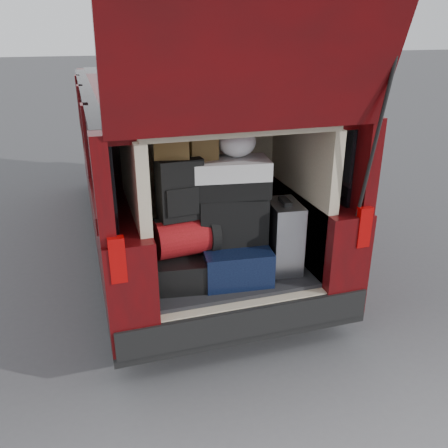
{
  "coord_description": "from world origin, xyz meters",
  "views": [
    {
      "loc": [
        -1.0,
        -2.99,
        2.34
      ],
      "look_at": [
        -0.01,
        0.2,
        0.94
      ],
      "focal_mm": 38.0,
      "sensor_mm": 36.0,
      "label": 1
    }
  ],
  "objects_px": {
    "navy_hardshell": "(233,257)",
    "twotone_duffel": "(227,177)",
    "red_duffel": "(185,236)",
    "black_soft_case": "(231,218)",
    "backpack": "(179,189)",
    "black_hardshell": "(183,266)",
    "silver_roller": "(283,236)"
  },
  "relations": [
    {
      "from": "navy_hardshell",
      "to": "twotone_duffel",
      "type": "xyz_separation_m",
      "value": [
        -0.03,
        0.04,
        0.64
      ]
    },
    {
      "from": "navy_hardshell",
      "to": "black_soft_case",
      "type": "bearing_deg",
      "value": 102.9
    },
    {
      "from": "black_hardshell",
      "to": "backpack",
      "type": "bearing_deg",
      "value": -107.25
    },
    {
      "from": "silver_roller",
      "to": "red_duffel",
      "type": "xyz_separation_m",
      "value": [
        -0.77,
        0.04,
        0.09
      ]
    },
    {
      "from": "black_soft_case",
      "to": "backpack",
      "type": "relative_size",
      "value": 1.16
    },
    {
      "from": "twotone_duffel",
      "to": "backpack",
      "type": "bearing_deg",
      "value": -166.68
    },
    {
      "from": "black_soft_case",
      "to": "twotone_duffel",
      "type": "relative_size",
      "value": 0.85
    },
    {
      "from": "silver_roller",
      "to": "twotone_duffel",
      "type": "height_order",
      "value": "twotone_duffel"
    },
    {
      "from": "black_hardshell",
      "to": "red_duffel",
      "type": "bearing_deg",
      "value": -34.02
    },
    {
      "from": "navy_hardshell",
      "to": "red_duffel",
      "type": "distance_m",
      "value": 0.43
    },
    {
      "from": "navy_hardshell",
      "to": "black_soft_case",
      "type": "distance_m",
      "value": 0.32
    },
    {
      "from": "red_duffel",
      "to": "backpack",
      "type": "height_order",
      "value": "backpack"
    },
    {
      "from": "twotone_duffel",
      "to": "red_duffel",
      "type": "bearing_deg",
      "value": -166.03
    },
    {
      "from": "navy_hardshell",
      "to": "twotone_duffel",
      "type": "relative_size",
      "value": 1.02
    },
    {
      "from": "navy_hardshell",
      "to": "twotone_duffel",
      "type": "distance_m",
      "value": 0.64
    },
    {
      "from": "navy_hardshell",
      "to": "silver_roller",
      "type": "relative_size",
      "value": 1.11
    },
    {
      "from": "silver_roller",
      "to": "black_soft_case",
      "type": "xyz_separation_m",
      "value": [
        -0.41,
        0.07,
        0.18
      ]
    },
    {
      "from": "navy_hardshell",
      "to": "twotone_duffel",
      "type": "height_order",
      "value": "twotone_duffel"
    },
    {
      "from": "red_duffel",
      "to": "backpack",
      "type": "xyz_separation_m",
      "value": [
        -0.03,
        0.0,
        0.37
      ]
    },
    {
      "from": "backpack",
      "to": "silver_roller",
      "type": "bearing_deg",
      "value": -8.63
    },
    {
      "from": "black_hardshell",
      "to": "navy_hardshell",
      "type": "relative_size",
      "value": 0.89
    },
    {
      "from": "black_soft_case",
      "to": "twotone_duffel",
      "type": "bearing_deg",
      "value": -176.16
    },
    {
      "from": "navy_hardshell",
      "to": "red_duffel",
      "type": "relative_size",
      "value": 1.35
    },
    {
      "from": "twotone_duffel",
      "to": "silver_roller",
      "type": "bearing_deg",
      "value": -1.28
    },
    {
      "from": "navy_hardshell",
      "to": "backpack",
      "type": "bearing_deg",
      "value": -175.09
    },
    {
      "from": "black_hardshell",
      "to": "backpack",
      "type": "xyz_separation_m",
      "value": [
        -0.01,
        -0.02,
        0.62
      ]
    },
    {
      "from": "black_hardshell",
      "to": "navy_hardshell",
      "type": "height_order",
      "value": "navy_hardshell"
    },
    {
      "from": "silver_roller",
      "to": "black_soft_case",
      "type": "distance_m",
      "value": 0.45
    },
    {
      "from": "red_duffel",
      "to": "black_soft_case",
      "type": "distance_m",
      "value": 0.37
    },
    {
      "from": "black_hardshell",
      "to": "red_duffel",
      "type": "distance_m",
      "value": 0.26
    },
    {
      "from": "navy_hardshell",
      "to": "red_duffel",
      "type": "bearing_deg",
      "value": -174.98
    },
    {
      "from": "red_duffel",
      "to": "black_hardshell",
      "type": "bearing_deg",
      "value": 132.63
    }
  ]
}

